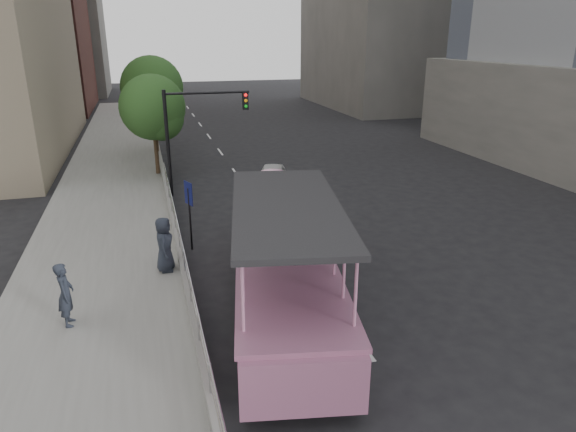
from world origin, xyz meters
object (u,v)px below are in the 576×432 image
object	(u,v)px
pedestrian_far	(164,244)
street_tree_far	(154,90)
pedestrian_near	(65,294)
street_tree_near	(155,110)
traffic_signal	(191,125)
duck_boat	(283,261)
parking_sign	(189,207)
car	(273,177)

from	to	relation	value
pedestrian_far	street_tree_far	size ratio (longest dim) A/B	0.28
pedestrian_near	street_tree_near	size ratio (longest dim) A/B	0.31
traffic_signal	street_tree_far	bearing A→B (deg)	98.43
street_tree_far	duck_boat	bearing A→B (deg)	-82.71
parking_sign	street_tree_near	distance (m)	10.91
duck_boat	pedestrian_near	size ratio (longest dim) A/B	6.19
car	pedestrian_far	distance (m)	11.04
duck_boat	traffic_signal	bearing A→B (deg)	96.38
pedestrian_near	street_tree_near	bearing A→B (deg)	-11.45
traffic_signal	pedestrian_far	bearing A→B (deg)	-101.64
car	street_tree_far	distance (m)	11.66
pedestrian_near	street_tree_near	distance (m)	16.14
car	street_tree_near	size ratio (longest dim) A/B	0.64
street_tree_near	street_tree_far	world-z (taller)	street_tree_far
pedestrian_near	pedestrian_far	xyz separation A→B (m)	(2.68, 2.71, 0.03)
street_tree_near	street_tree_far	bearing A→B (deg)	88.09
pedestrian_far	traffic_signal	bearing A→B (deg)	-3.18
street_tree_far	pedestrian_far	bearing A→B (deg)	-91.69
street_tree_near	street_tree_far	distance (m)	6.02
duck_boat	parking_sign	size ratio (longest dim) A/B	4.18
pedestrian_far	pedestrian_near	bearing A→B (deg)	143.73
parking_sign	traffic_signal	world-z (taller)	traffic_signal
pedestrian_near	pedestrian_far	distance (m)	3.81
parking_sign	car	bearing A→B (deg)	55.00
pedestrian_near	street_tree_near	world-z (taller)	street_tree_near
car	pedestrian_far	bearing A→B (deg)	-107.04
car	pedestrian_near	size ratio (longest dim) A/B	2.04
car	duck_boat	bearing A→B (deg)	-87.05
duck_boat	pedestrian_far	xyz separation A→B (m)	(-3.30, 2.50, -0.10)
parking_sign	street_tree_near	bearing A→B (deg)	93.69
pedestrian_far	parking_sign	world-z (taller)	parking_sign
duck_boat	street_tree_far	world-z (taller)	street_tree_far
duck_boat	parking_sign	xyz separation A→B (m)	(-2.25, 4.75, 0.35)
pedestrian_far	parking_sign	bearing A→B (deg)	-16.50
pedestrian_far	street_tree_far	xyz separation A→B (m)	(0.56, 18.92, 3.09)
car	traffic_signal	size ratio (longest dim) A/B	0.70
pedestrian_near	parking_sign	bearing A→B (deg)	-37.39
traffic_signal	street_tree_far	size ratio (longest dim) A/B	0.81
parking_sign	street_tree_near	size ratio (longest dim) A/B	0.46
pedestrian_near	street_tree_far	world-z (taller)	street_tree_far
car	pedestrian_near	world-z (taller)	pedestrian_near
pedestrian_far	street_tree_near	size ratio (longest dim) A/B	0.32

